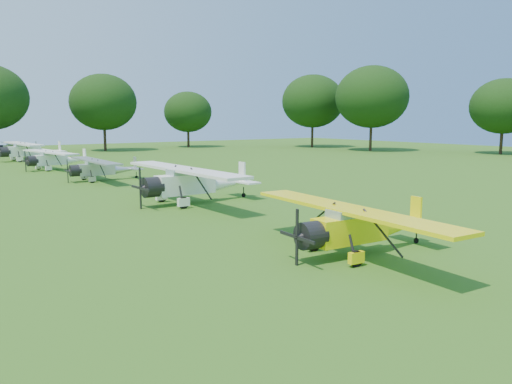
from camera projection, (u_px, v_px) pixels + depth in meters
ground at (190, 213)px, 27.27m from camera, size 160.00×160.00×0.00m
tree_belt at (242, 67)px, 28.28m from camera, size 137.36×130.27×14.52m
aircraft_2 at (360, 224)px, 18.81m from camera, size 6.42×10.23×2.01m
aircraft_3 at (193, 180)px, 30.34m from camera, size 7.59×12.06×2.38m
aircraft_4 at (102, 167)px, 41.50m from camera, size 6.05×9.61×1.90m
aircraft_5 at (55, 158)px, 50.40m from camera, size 6.56×10.39×2.04m
aircraft_6 at (29, 149)px, 60.99m from camera, size 7.66×12.20×2.40m
aircraft_7 at (16, 147)px, 73.31m from camera, size 5.83×9.28×1.83m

